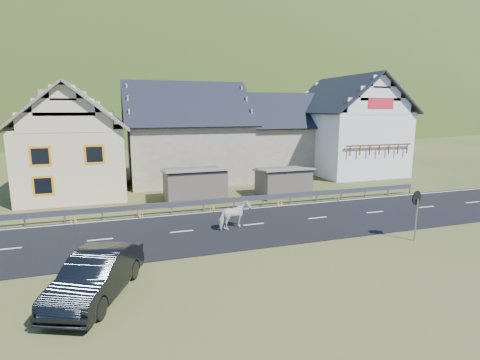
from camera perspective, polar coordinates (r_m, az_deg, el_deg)
name	(u,v)px	position (r m, az deg, el deg)	size (l,w,h in m)	color
ground	(254,225)	(20.89, 2.08, -6.86)	(160.00, 160.00, 0.00)	#344218
road	(254,225)	(20.89, 2.08, -6.81)	(60.00, 7.00, 0.04)	black
lane_markings	(254,224)	(20.88, 2.08, -6.75)	(60.00, 6.60, 0.01)	silver
guardrail	(234,200)	(24.10, -0.93, -3.06)	(28.10, 0.09, 0.75)	#93969B
shed_left	(195,185)	(26.18, -6.95, -0.82)	(4.30, 3.30, 2.40)	#64594D
shed_right	(283,182)	(27.70, 6.57, -0.38)	(3.80, 2.90, 2.20)	#64594D
house_cream	(74,136)	(30.90, -23.98, 6.20)	(7.80, 9.80, 8.30)	beige
house_stone_a	(186,128)	(34.23, -8.23, 7.84)	(10.80, 9.80, 8.90)	tan
house_stone_b	(279,130)	(39.11, 5.97, 7.66)	(9.80, 8.80, 8.10)	tan
house_white	(346,122)	(39.35, 15.90, 8.53)	(8.80, 10.80, 9.70)	white
mountain	(143,160)	(200.77, -14.55, 2.91)	(440.00, 280.00, 260.00)	#293F13
horse	(235,215)	(19.94, -0.84, -5.40)	(1.74, 0.79, 1.47)	silver
car	(96,275)	(13.97, -21.03, -13.38)	(1.66, 4.76, 1.57)	black
traffic_mirror	(416,204)	(19.96, 25.28, -3.36)	(0.67, 0.26, 2.47)	#93969B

